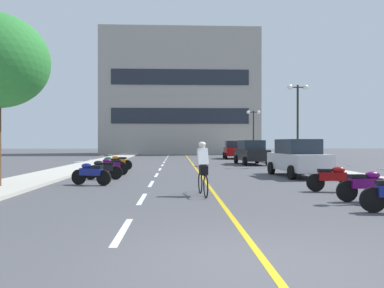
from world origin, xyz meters
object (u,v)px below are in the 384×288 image
object	(u,v)px
parked_car_far	(233,150)
motorcycle_1	(366,185)
street_lamp_mid	(298,107)
motorcycle_5	(111,166)
motorcycle_4	(103,169)
motorcycle_7	(119,162)
motorcycle_6	(111,164)
parked_car_mid	(251,152)
cyclist_rider	(203,167)
motorcycle_2	(333,178)
parked_car_near	(298,158)
street_lamp_far	(253,123)
motorcycle_3	(91,173)

from	to	relation	value
parked_car_far	motorcycle_1	xyz separation A→B (m)	(-0.41, -27.19, -0.44)
street_lamp_mid	motorcycle_5	world-z (taller)	street_lamp_mid
motorcycle_4	motorcycle_5	size ratio (longest dim) A/B	1.02
motorcycle_7	motorcycle_6	bearing A→B (deg)	-93.53
parked_car_mid	motorcycle_4	size ratio (longest dim) A/B	2.53
motorcycle_6	cyclist_rider	world-z (taller)	cyclist_rider
motorcycle_2	motorcycle_6	size ratio (longest dim) A/B	1.00
cyclist_rider	motorcycle_4	bearing A→B (deg)	129.04
parked_car_far	motorcycle_6	bearing A→B (deg)	-119.47
parked_car_near	motorcycle_5	bearing A→B (deg)	174.29
motorcycle_4	street_lamp_far	bearing A→B (deg)	62.56
street_lamp_far	cyclist_rider	distance (m)	28.03
motorcycle_4	motorcycle_5	bearing A→B (deg)	90.00
street_lamp_far	motorcycle_6	distance (m)	21.54
motorcycle_3	motorcycle_5	size ratio (longest dim) A/B	0.98
parked_car_far	motorcycle_2	size ratio (longest dim) A/B	2.53
street_lamp_mid	motorcycle_6	bearing A→B (deg)	-161.30
street_lamp_far	motorcycle_2	bearing A→B (deg)	-96.03
motorcycle_6	cyclist_rider	distance (m)	10.17
parked_car_near	parked_car_mid	bearing A→B (deg)	91.62
parked_car_mid	cyclist_rider	distance (m)	16.74
motorcycle_3	parked_car_far	bearing A→B (deg)	68.24
motorcycle_7	motorcycle_1	bearing A→B (deg)	-54.55
parked_car_mid	cyclist_rider	size ratio (longest dim) A/B	2.44
motorcycle_4	motorcycle_7	xyz separation A→B (m)	(-0.21, 5.88, 0.00)
motorcycle_2	motorcycle_5	size ratio (longest dim) A/B	1.02
motorcycle_7	cyclist_rider	size ratio (longest dim) A/B	0.95
motorcycle_2	motorcycle_6	xyz separation A→B (m)	(-8.89, 8.51, 0.00)
street_lamp_far	motorcycle_6	world-z (taller)	street_lamp_far
cyclist_rider	motorcycle_7	bearing A→B (deg)	111.58
cyclist_rider	motorcycle_1	bearing A→B (deg)	-18.02
motorcycle_6	parked_car_far	bearing A→B (deg)	60.53
street_lamp_mid	motorcycle_1	distance (m)	15.30
parked_car_near	parked_car_far	xyz separation A→B (m)	(-0.15, 19.55, 0.00)
parked_car_near	motorcycle_6	bearing A→B (deg)	162.74
motorcycle_6	motorcycle_3	bearing A→B (deg)	-87.43
street_lamp_mid	parked_car_far	size ratio (longest dim) A/B	1.27
street_lamp_far	motorcycle_7	distance (m)	19.98
cyclist_rider	motorcycle_3	bearing A→B (deg)	144.92
parked_car_near	motorcycle_5	size ratio (longest dim) A/B	2.58
parked_car_mid	parked_car_near	bearing A→B (deg)	-88.38
motorcycle_2	cyclist_rider	size ratio (longest dim) A/B	0.96
parked_car_near	parked_car_mid	distance (m)	9.88
motorcycle_3	motorcycle_1	bearing A→B (deg)	-26.86
parked_car_far	motorcycle_5	distance (m)	20.72
motorcycle_5	cyclist_rider	size ratio (longest dim) A/B	0.95
motorcycle_2	motorcycle_3	size ratio (longest dim) A/B	1.03
street_lamp_far	motorcycle_1	world-z (taller)	street_lamp_far
motorcycle_1	motorcycle_2	distance (m)	2.09
motorcycle_5	cyclist_rider	world-z (taller)	cyclist_rider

